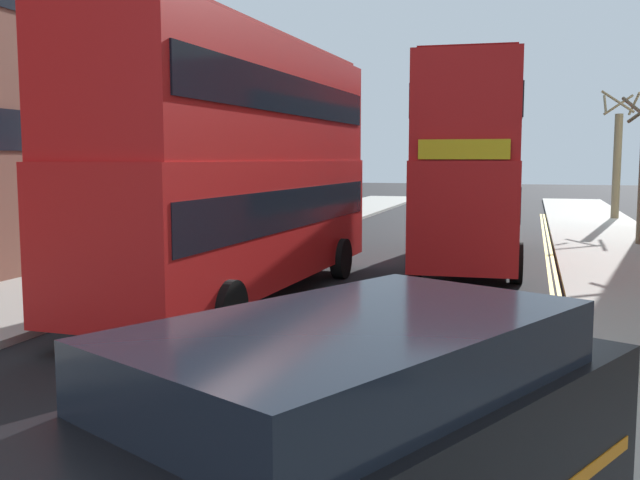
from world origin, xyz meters
TOP-DOWN VIEW (x-y plane):
  - sidewalk_left at (-6.50, 16.00)m, footprint 4.00×80.00m
  - kerb_line_outer at (4.40, 14.00)m, footprint 0.10×56.00m
  - kerb_line_inner at (4.24, 14.00)m, footprint 0.10×56.00m
  - double_decker_bus_away at (-2.33, 14.61)m, footprint 3.08×10.89m
  - double_decker_bus_oncoming at (2.01, 21.70)m, footprint 3.13×10.90m
  - street_tree_near at (7.70, 38.49)m, footprint 1.81×1.81m

SIDE VIEW (x-z plane):
  - kerb_line_outer at x=4.40m, z-range 0.00..0.01m
  - kerb_line_inner at x=4.24m, z-range 0.00..0.01m
  - sidewalk_left at x=-6.50m, z-range 0.00..0.14m
  - double_decker_bus_away at x=-2.33m, z-range 0.21..5.85m
  - double_decker_bus_oncoming at x=2.01m, z-range 0.21..5.85m
  - street_tree_near at x=7.70m, z-range -0.07..6.15m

